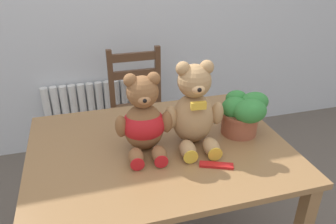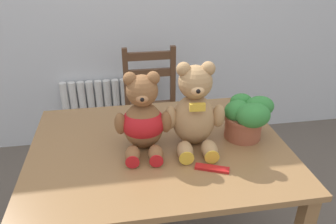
{
  "view_description": "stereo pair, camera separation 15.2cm",
  "coord_description": "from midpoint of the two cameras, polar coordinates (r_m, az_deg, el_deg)",
  "views": [
    {
      "loc": [
        -0.33,
        -0.83,
        1.59
      ],
      "look_at": [
        0.05,
        0.47,
        0.9
      ],
      "focal_mm": 35.0,
      "sensor_mm": 36.0,
      "label": 1
    },
    {
      "loc": [
        -0.18,
        -0.86,
        1.59
      ],
      "look_at": [
        0.05,
        0.47,
        0.9
      ],
      "focal_mm": 35.0,
      "sensor_mm": 36.0,
      "label": 2
    }
  ],
  "objects": [
    {
      "name": "chocolate_bar",
      "position": [
        1.46,
        10.7,
        -9.71
      ],
      "size": [
        0.15,
        0.09,
        0.01
      ],
      "primitive_type": "cube",
      "rotation": [
        0.0,
        0.0,
        -0.4
      ],
      "color": "red",
      "rests_on": "dining_table"
    },
    {
      "name": "dining_table",
      "position": [
        1.66,
        1.1,
        -8.57
      ],
      "size": [
        1.24,
        0.95,
        0.72
      ],
      "color": "olive",
      "rests_on": "ground_plane"
    },
    {
      "name": "teddy_bear_right",
      "position": [
        1.54,
        7.49,
        0.07
      ],
      "size": [
        0.29,
        0.3,
        0.41
      ],
      "rotation": [
        0.0,
        0.0,
        3.05
      ],
      "color": "tan",
      "rests_on": "dining_table"
    },
    {
      "name": "radiator",
      "position": [
        2.88,
        -8.7,
        -0.61
      ],
      "size": [
        0.77,
        0.1,
        0.59
      ],
      "color": "white",
      "rests_on": "ground_plane"
    },
    {
      "name": "wooden_chair_behind",
      "position": [
        2.49,
        -0.93,
        0.1
      ],
      "size": [
        0.4,
        0.45,
        0.91
      ],
      "rotation": [
        0.0,
        0.0,
        3.14
      ],
      "color": "brown",
      "rests_on": "ground_plane"
    },
    {
      "name": "potted_plant",
      "position": [
        1.67,
        16.14,
        -0.83
      ],
      "size": [
        0.25,
        0.22,
        0.22
      ],
      "color": "#9E5138",
      "rests_on": "dining_table"
    },
    {
      "name": "teddy_bear_left",
      "position": [
        1.51,
        -1.49,
        -1.39
      ],
      "size": [
        0.27,
        0.28,
        0.38
      ],
      "rotation": [
        0.0,
        0.0,
        3.05
      ],
      "color": "brown",
      "rests_on": "dining_table"
    }
  ]
}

